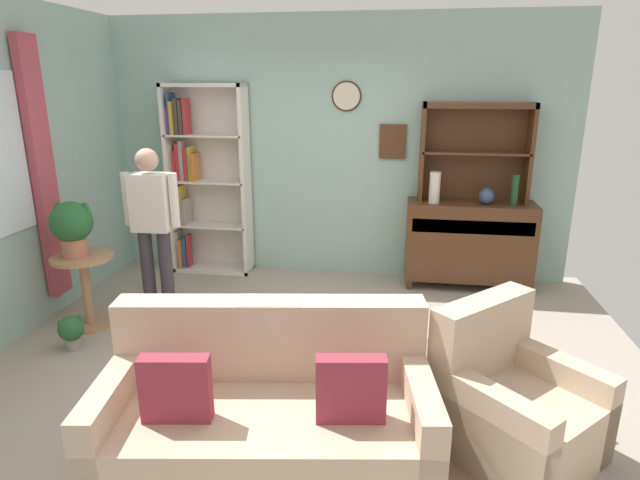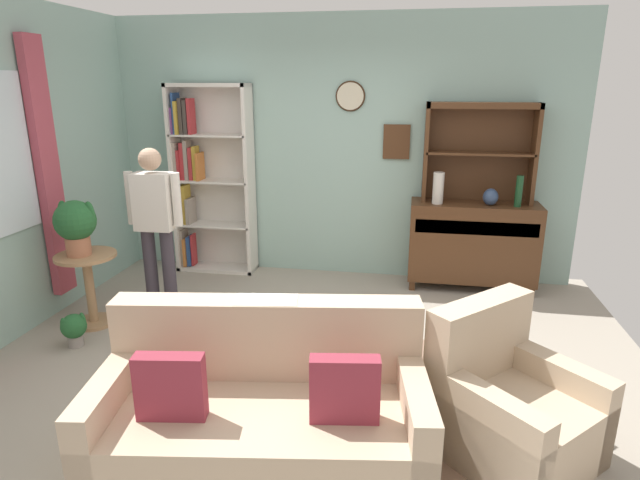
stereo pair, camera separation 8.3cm
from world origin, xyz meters
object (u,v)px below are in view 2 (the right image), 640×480
(bookshelf, at_px, (206,179))
(bottle_wine, at_px, (519,191))
(vase_tall, at_px, (438,188))
(couch_floral, at_px, (263,416))
(armchair_floral, at_px, (509,408))
(book_stack, at_px, (322,337))
(potted_plant_small, at_px, (74,328))
(sideboard_hutch, at_px, (480,139))
(vase_round, at_px, (491,197))
(plant_stand, at_px, (89,281))
(coffee_table, at_px, (313,349))
(sideboard, at_px, (472,242))
(potted_plant_large, at_px, (75,224))
(person_reading, at_px, (155,220))

(bookshelf, bearing_deg, bottle_wine, -3.01)
(vase_tall, distance_m, couch_floral, 3.19)
(vase_tall, height_order, armchair_floral, vase_tall)
(book_stack, bearing_deg, potted_plant_small, 170.04)
(book_stack, bearing_deg, sideboard_hutch, 63.43)
(bottle_wine, bearing_deg, armchair_floral, -99.43)
(vase_round, bearing_deg, plant_stand, -158.05)
(plant_stand, bearing_deg, couch_floral, -36.47)
(vase_round, xyz_separation_m, plant_stand, (-3.57, -1.44, -0.60))
(couch_floral, relative_size, potted_plant_small, 6.70)
(coffee_table, bearing_deg, sideboard, 60.87)
(vase_tall, xyz_separation_m, plant_stand, (-3.05, -1.43, -0.67))
(sideboard, height_order, book_stack, sideboard)
(couch_floral, bearing_deg, book_stack, 73.06)
(sideboard, xyz_separation_m, potted_plant_large, (-3.48, -1.53, 0.44))
(bottle_wine, bearing_deg, vase_round, 175.05)
(couch_floral, distance_m, person_reading, 2.46)
(bookshelf, bearing_deg, couch_floral, -63.79)
(bottle_wine, bearing_deg, coffee_table, -127.17)
(bookshelf, distance_m, coffee_table, 2.98)
(sideboard, height_order, plant_stand, sideboard)
(vase_round, bearing_deg, potted_plant_large, -157.99)
(bookshelf, height_order, couch_floral, bookshelf)
(vase_round, height_order, book_stack, vase_round)
(bookshelf, relative_size, vase_tall, 6.53)
(sideboard_hutch, bearing_deg, book_stack, -116.57)
(couch_floral, bearing_deg, sideboard, 64.72)
(sideboard, distance_m, sideboard_hutch, 1.06)
(couch_floral, bearing_deg, coffee_table, 78.42)
(sideboard_hutch, bearing_deg, bookshelf, -179.55)
(armchair_floral, relative_size, plant_stand, 1.63)
(book_stack, bearing_deg, vase_tall, 69.85)
(vase_tall, xyz_separation_m, armchair_floral, (0.35, -2.58, -0.79))
(vase_round, relative_size, armchair_floral, 0.16)
(bookshelf, xyz_separation_m, coffee_table, (1.67, -2.37, -0.71))
(person_reading, distance_m, coffee_table, 2.08)
(sideboard, distance_m, potted_plant_small, 3.87)
(sideboard, bearing_deg, vase_round, -27.17)
(plant_stand, bearing_deg, potted_plant_small, -76.31)
(potted_plant_small, height_order, coffee_table, coffee_table)
(bottle_wine, height_order, coffee_table, bottle_wine)
(sideboard_hutch, height_order, book_stack, sideboard_hutch)
(vase_round, height_order, armchair_floral, vase_round)
(bottle_wine, bearing_deg, person_reading, -162.17)
(sideboard_hutch, height_order, coffee_table, sideboard_hutch)
(sideboard_hutch, xyz_separation_m, potted_plant_small, (-3.34, -2.03, -1.39))
(bottle_wine, relative_size, potted_plant_large, 0.65)
(bookshelf, bearing_deg, armchair_floral, -43.40)
(coffee_table, bearing_deg, bottle_wine, 52.83)
(potted_plant_large, distance_m, person_reading, 0.66)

